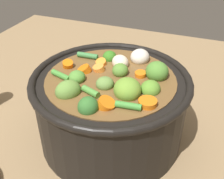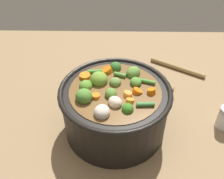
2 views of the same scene
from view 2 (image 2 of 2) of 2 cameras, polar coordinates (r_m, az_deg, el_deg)
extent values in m
plane|color=#8C704C|center=(0.71, 0.63, -8.29)|extent=(1.10, 1.10, 0.00)
cylinder|color=black|center=(0.67, 0.67, -4.58)|extent=(0.26, 0.26, 0.13)
torus|color=black|center=(0.62, 0.71, -0.33)|extent=(0.28, 0.28, 0.01)
cylinder|color=brown|center=(0.66, 0.67, -4.26)|extent=(0.22, 0.22, 0.12)
ellipsoid|color=#538C36|center=(0.64, 5.28, 1.65)|extent=(0.04, 0.04, 0.02)
ellipsoid|color=#397821|center=(0.57, 3.47, -4.35)|extent=(0.03, 0.03, 0.03)
ellipsoid|color=olive|center=(0.64, -2.90, 2.28)|extent=(0.06, 0.06, 0.04)
ellipsoid|color=#346C2C|center=(0.69, 1.05, 4.89)|extent=(0.03, 0.03, 0.03)
ellipsoid|color=#5C902E|center=(0.63, -5.83, 0.74)|extent=(0.03, 0.04, 0.03)
ellipsoid|color=#518632|center=(0.59, -6.23, -1.50)|extent=(0.05, 0.05, 0.03)
ellipsoid|color=olive|center=(0.67, 4.71, 3.68)|extent=(0.05, 0.05, 0.03)
ellipsoid|color=olive|center=(0.64, 0.49, 1.61)|extent=(0.04, 0.04, 0.02)
ellipsoid|color=#598734|center=(0.60, -0.26, -0.89)|extent=(0.03, 0.03, 0.02)
cylinder|color=orange|center=(0.62, 5.55, -0.46)|extent=(0.03, 0.03, 0.02)
cylinder|color=orange|center=(0.68, -1.04, 4.12)|extent=(0.03, 0.03, 0.02)
cylinder|color=orange|center=(0.59, 3.99, -2.62)|extent=(0.02, 0.03, 0.02)
cylinder|color=orange|center=(0.66, -6.01, 2.86)|extent=(0.04, 0.04, 0.01)
cylinder|color=orange|center=(0.62, 8.75, -0.62)|extent=(0.03, 0.03, 0.02)
cylinder|color=orange|center=(0.60, -3.63, -1.56)|extent=(0.03, 0.03, 0.01)
cylinder|color=orange|center=(0.61, 3.43, -1.15)|extent=(0.03, 0.03, 0.02)
ellipsoid|color=beige|center=(0.58, 0.78, -2.86)|extent=(0.04, 0.04, 0.03)
ellipsoid|color=beige|center=(0.56, -2.25, -4.99)|extent=(0.04, 0.04, 0.03)
cylinder|color=#438D37|center=(0.67, -3.85, 4.00)|extent=(0.04, 0.01, 0.01)
cylinder|color=#468F36|center=(0.64, 7.81, 1.76)|extent=(0.04, 0.02, 0.01)
cylinder|color=#3D8041|center=(0.58, 7.40, -3.30)|extent=(0.04, 0.01, 0.01)
cylinder|color=#4F8F3A|center=(0.66, 1.77, 3.29)|extent=(0.03, 0.02, 0.01)
ellipsoid|color=#977948|center=(0.85, 11.39, 0.94)|extent=(0.08, 0.07, 0.02)
cylinder|color=#977948|center=(0.94, 14.21, 4.74)|extent=(0.18, 0.12, 0.02)
cylinder|color=silver|center=(0.76, 23.48, -6.10)|extent=(0.04, 0.04, 0.06)
camera|label=1|loc=(0.87, -9.95, 29.48)|focal=44.07mm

